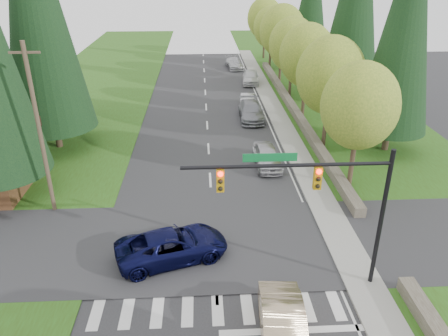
{
  "coord_description": "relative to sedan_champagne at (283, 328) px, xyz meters",
  "views": [
    {
      "loc": [
        -0.5,
        -11.23,
        13.69
      ],
      "look_at": [
        0.73,
        11.5,
        2.8
      ],
      "focal_mm": 35.0,
      "sensor_mm": 36.0,
      "label": 1
    }
  ],
  "objects": [
    {
      "name": "suv_navy",
      "position": [
        -4.59,
        5.7,
        -0.02
      ],
      "size": [
        6.11,
        4.16,
        1.55
      ],
      "primitive_type": "imported",
      "rotation": [
        0.0,
        0.0,
        1.88
      ],
      "color": "#0A0C33",
      "rests_on": "ground"
    },
    {
      "name": "parked_car_c",
      "position": [
        1.73,
        30.33,
        -0.13
      ],
      "size": [
        1.9,
        4.18,
        1.33
      ],
      "primitive_type": "imported",
      "rotation": [
        0.0,
        0.0,
        -0.13
      ],
      "color": "#AEADB2",
      "rests_on": "ground"
    },
    {
      "name": "decid_tree_2",
      "position": [
        6.63,
        26.82,
        5.13
      ],
      "size": [
        5.0,
        5.0,
        8.82
      ],
      "color": "#38281C",
      "rests_on": "ground"
    },
    {
      "name": "parked_car_d",
      "position": [
        3.13,
        39.94,
        0.03
      ],
      "size": [
        2.4,
        4.98,
        1.64
      ],
      "primitive_type": "imported",
      "rotation": [
        0.0,
        0.0,
        -0.1
      ],
      "color": "silver",
      "rests_on": "ground"
    },
    {
      "name": "curb_east",
      "position": [
        3.58,
        20.82,
        -0.73
      ],
      "size": [
        0.2,
        80.0,
        0.13
      ],
      "primitive_type": "cube",
      "color": "gray",
      "rests_on": "ground"
    },
    {
      "name": "decid_tree_5",
      "position": [
        6.63,
        47.82,
        4.74
      ],
      "size": [
        4.8,
        4.8,
        8.3
      ],
      "color": "#38281C",
      "rests_on": "ground"
    },
    {
      "name": "decid_tree_6",
      "position": [
        6.73,
        54.82,
        5.07
      ],
      "size": [
        5.2,
        5.2,
        8.86
      ],
      "color": "#38281C",
      "rests_on": "ground"
    },
    {
      "name": "decid_tree_0",
      "position": [
        6.73,
        12.82,
        4.8
      ],
      "size": [
        4.8,
        4.8,
        8.37
      ],
      "color": "#38281C",
      "rests_on": "ground"
    },
    {
      "name": "conifer_e_a",
      "position": [
        11.53,
        18.82,
        9.0
      ],
      "size": [
        5.44,
        5.44,
        17.8
      ],
      "color": "#38281C",
      "rests_on": "ground"
    },
    {
      "name": "parked_car_e",
      "position": [
        1.73,
        48.2,
        -0.09
      ],
      "size": [
        2.51,
        5.01,
        1.4
      ],
      "primitive_type": "imported",
      "rotation": [
        0.0,
        0.0,
        0.12
      ],
      "color": "#A9A9AE",
      "rests_on": "ground"
    },
    {
      "name": "parked_car_b",
      "position": [
        1.73,
        26.76,
        -0.01
      ],
      "size": [
        2.27,
        5.46,
        1.58
      ],
      "primitive_type": "imported",
      "rotation": [
        0.0,
        0.0,
        -0.01
      ],
      "color": "gray",
      "rests_on": "ground"
    },
    {
      "name": "conifer_w_e",
      "position": [
        -16.47,
        26.82,
        9.5
      ],
      "size": [
        5.78,
        5.78,
        18.8
      ],
      "color": "#38281C",
      "rests_on": "ground"
    },
    {
      "name": "cross_street",
      "position": [
        -2.47,
        6.82,
        -0.79
      ],
      "size": [
        120.0,
        8.0,
        0.1
      ],
      "primitive_type": "cube",
      "color": "#28282B",
      "rests_on": "ground"
    },
    {
      "name": "decid_tree_4",
      "position": [
        6.83,
        40.82,
        5.27
      ],
      "size": [
        5.4,
        5.4,
        9.18
      ],
      "color": "#38281C",
      "rests_on": "ground"
    },
    {
      "name": "grass_west",
      "position": [
        -15.47,
        18.82,
        -0.76
      ],
      "size": [
        14.0,
        110.0,
        0.06
      ],
      "primitive_type": "cube",
      "color": "#2E4A13",
      "rests_on": "ground"
    },
    {
      "name": "sedan_champagne",
      "position": [
        0.0,
        0.0,
        0.0
      ],
      "size": [
        1.99,
        4.92,
        1.59
      ],
      "primitive_type": "imported",
      "rotation": [
        0.0,
        0.0,
        -0.06
      ],
      "color": "tan",
      "rests_on": "ground"
    },
    {
      "name": "decid_tree_1",
      "position": [
        6.83,
        19.82,
        5.0
      ],
      "size": [
        5.2,
        5.2,
        8.8
      ],
      "color": "#38281C",
      "rests_on": "ground"
    },
    {
      "name": "parked_car_a",
      "position": [
        1.73,
        16.36,
        -0.03
      ],
      "size": [
        1.91,
        4.52,
        1.53
      ],
      "primitive_type": "imported",
      "rotation": [
        0.0,
        0.0,
        0.02
      ],
      "color": "silver",
      "rests_on": "ground"
    },
    {
      "name": "grass_east",
      "position": [
        10.53,
        18.82,
        -0.76
      ],
      "size": [
        14.0,
        110.0,
        0.06
      ],
      "primitive_type": "cube",
      "color": "#2E4A13",
      "rests_on": "ground"
    },
    {
      "name": "utility_pole",
      "position": [
        -11.97,
        10.82,
        4.35
      ],
      "size": [
        1.6,
        0.24,
        10.0
      ],
      "color": "#473828",
      "rests_on": "ground"
    },
    {
      "name": "traffic_signal",
      "position": [
        1.9,
        3.32,
        4.19
      ],
      "size": [
        8.7,
        0.37,
        6.8
      ],
      "color": "black",
      "rests_on": "ground"
    },
    {
      "name": "decid_tree_3",
      "position": [
        6.73,
        33.82,
        4.87
      ],
      "size": [
        5.0,
        5.0,
        8.55
      ],
      "color": "#38281C",
      "rests_on": "ground"
    },
    {
      "name": "stone_wall_north",
      "position": [
        6.13,
        28.82,
        -0.44
      ],
      "size": [
        0.7,
        40.0,
        0.7
      ],
      "primitive_type": "cube",
      "color": "#4C4438",
      "rests_on": "ground"
    },
    {
      "name": "sidewalk_east",
      "position": [
        4.43,
        20.82,
        -0.73
      ],
      "size": [
        1.8,
        80.0,
        0.13
      ],
      "primitive_type": "cube",
      "color": "gray",
      "rests_on": "ground"
    }
  ]
}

